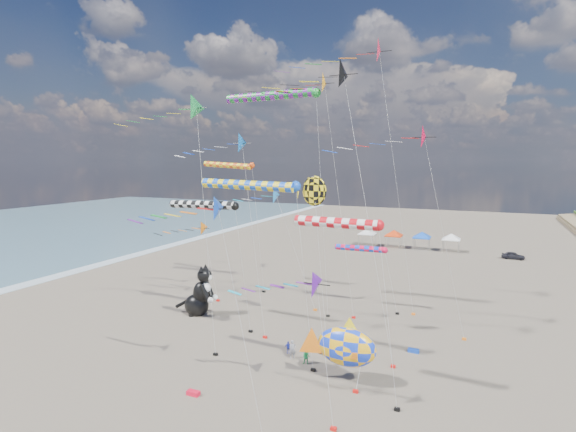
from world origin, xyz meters
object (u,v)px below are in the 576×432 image
(cat_inflatable, at_px, (199,290))
(child_green, at_px, (306,357))
(fish_inflatable, at_px, (346,347))
(child_blue, at_px, (288,347))
(person_adult, at_px, (293,349))
(parked_car, at_px, (513,256))

(cat_inflatable, distance_m, child_green, 15.82)
(fish_inflatable, bearing_deg, child_blue, 152.74)
(cat_inflatable, bearing_deg, child_green, -28.17)
(cat_inflatable, bearing_deg, person_adult, -28.35)
(cat_inflatable, height_order, child_green, cat_inflatable)
(fish_inflatable, distance_m, parked_car, 52.62)
(fish_inflatable, height_order, parked_car, fish_inflatable)
(cat_inflatable, bearing_deg, parked_car, 48.65)
(person_adult, relative_size, child_blue, 1.45)
(person_adult, distance_m, child_green, 1.54)
(cat_inflatable, height_order, fish_inflatable, cat_inflatable)
(cat_inflatable, distance_m, child_blue, 13.38)
(cat_inflatable, relative_size, child_blue, 5.18)
(cat_inflatable, distance_m, person_adult, 14.29)
(cat_inflatable, xyz_separation_m, fish_inflatable, (18.12, -7.86, 0.08))
(child_green, relative_size, parked_car, 0.36)
(person_adult, bearing_deg, fish_inflatable, -60.96)
(fish_inflatable, distance_m, child_green, 4.60)
(child_blue, distance_m, parked_car, 51.56)
(child_green, bearing_deg, child_blue, 140.15)
(person_adult, xyz_separation_m, child_blue, (-0.72, 0.74, -0.23))
(person_adult, height_order, parked_car, person_adult)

